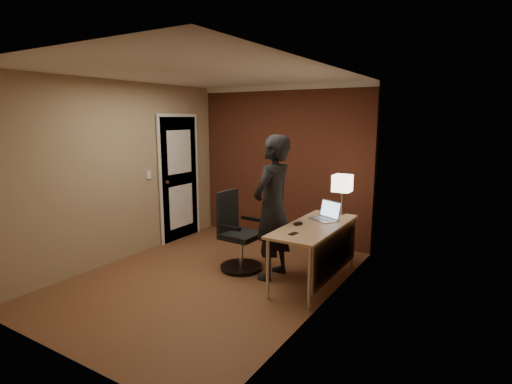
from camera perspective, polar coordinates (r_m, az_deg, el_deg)
room at (r=6.27m, az=-0.13°, el=4.83°), size 4.00×4.00×4.00m
desk at (r=4.86m, az=9.12°, el=-6.24°), size 0.60×1.50×0.73m
desk_lamp at (r=5.33m, az=12.23°, el=1.16°), size 0.22×0.22×0.54m
laptop at (r=5.12m, az=10.06°, el=-3.18°), size 0.41×0.37×0.23m
mouse at (r=4.82m, az=5.99°, el=-4.53°), size 0.09×0.12×0.03m
phone at (r=4.45m, az=5.35°, el=-5.95°), size 0.08×0.12×0.01m
office_chair at (r=5.33m, az=-2.71°, el=-6.27°), size 0.56×0.58×1.03m
person at (r=4.94m, az=2.38°, el=-2.27°), size 0.46×0.67×1.80m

